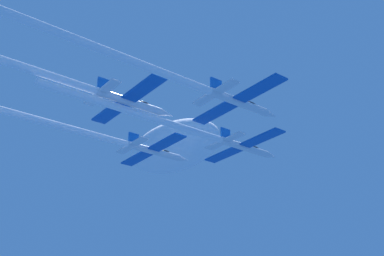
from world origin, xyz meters
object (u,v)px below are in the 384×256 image
(jet_left_wing, at_px, (95,135))
(jet_right_wing, at_px, (184,81))
(jet_lead, at_px, (195,131))
(jet_slot, at_px, (52,76))

(jet_left_wing, bearing_deg, jet_right_wing, 3.99)
(jet_lead, xyz_separation_m, jet_left_wing, (-13.01, -12.32, 0.50))
(jet_left_wing, distance_m, jet_slot, 19.11)
(jet_right_wing, relative_size, jet_slot, 0.90)
(jet_right_wing, bearing_deg, jet_slot, -125.41)
(jet_lead, relative_size, jet_left_wing, 0.97)
(jet_right_wing, bearing_deg, jet_left_wing, -176.01)
(jet_left_wing, xyz_separation_m, jet_slot, (13.28, -13.71, 0.91))
(jet_lead, bearing_deg, jet_right_wing, -43.47)
(jet_right_wing, bearing_deg, jet_lead, 136.53)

